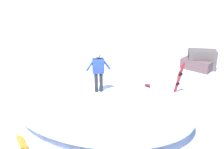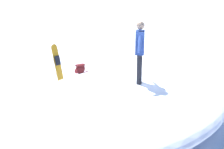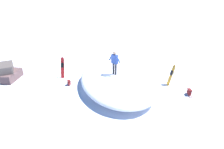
# 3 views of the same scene
# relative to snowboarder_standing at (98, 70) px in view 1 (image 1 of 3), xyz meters

# --- Properties ---
(ground) EXTENTS (240.00, 240.00, 0.00)m
(ground) POSITION_rel_snowboarder_standing_xyz_m (-0.47, 0.04, -2.05)
(ground) COLOR white
(snow_mound) EXTENTS (8.33, 6.67, 1.11)m
(snow_mound) POSITION_rel_snowboarder_standing_xyz_m (0.12, -0.32, -1.49)
(snow_mound) COLOR white
(snow_mound) RESTS_ON ground
(snowboarder_standing) EXTENTS (0.97, 0.41, 1.64)m
(snowboarder_standing) POSITION_rel_snowboarder_standing_xyz_m (0.00, 0.00, 0.00)
(snowboarder_standing) COLOR black
(snowboarder_standing) RESTS_ON snow_mound
(snowboard_secondary_upright) EXTENTS (0.46, 0.45, 1.61)m
(snowboard_secondary_upright) POSITION_rel_snowboarder_standing_xyz_m (3.57, 2.59, -1.21)
(snowboard_secondary_upright) COLOR red
(snowboard_secondary_upright) RESTS_ON ground
(backpack_near) EXTENTS (0.49, 0.27, 0.38)m
(backpack_near) POSITION_rel_snowboarder_standing_xyz_m (2.04, 2.63, -1.85)
(backpack_near) COLOR maroon
(backpack_near) RESTS_ON ground
(rock_outcrop) EXTENTS (2.15, 1.69, 1.19)m
(rock_outcrop) POSITION_rel_snowboarder_standing_xyz_m (5.32, 6.31, -1.55)
(rock_outcrop) COLOR brown
(rock_outcrop) RESTS_ON ground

